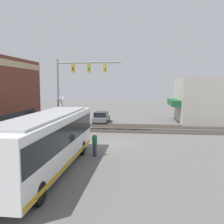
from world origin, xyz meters
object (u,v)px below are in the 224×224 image
(crossing_signal, at_px, (62,112))
(city_bus, at_px, (48,140))
(pedestrian_near_bus, at_px, (95,144))
(pedestrian_at_crossing, at_px, (68,125))
(parked_car_grey, at_px, (101,117))

(crossing_signal, bearing_deg, city_bus, -165.93)
(crossing_signal, height_order, pedestrian_near_bus, crossing_signal)
(pedestrian_near_bus, xyz_separation_m, pedestrian_at_crossing, (7.48, 4.18, 0.07))
(parked_car_grey, bearing_deg, pedestrian_at_crossing, 165.98)
(city_bus, bearing_deg, pedestrian_at_crossing, 10.86)
(crossing_signal, xyz_separation_m, pedestrian_near_bus, (-7.61, -4.85, -1.44))
(pedestrian_at_crossing, bearing_deg, pedestrian_near_bus, -150.78)
(crossing_signal, bearing_deg, pedestrian_at_crossing, -101.16)
(city_bus, relative_size, pedestrian_at_crossing, 6.42)
(parked_car_grey, distance_m, pedestrian_at_crossing, 8.57)
(city_bus, xyz_separation_m, crossing_signal, (10.95, 2.74, 0.46))
(pedestrian_near_bus, height_order, pedestrian_at_crossing, pedestrian_at_crossing)
(crossing_signal, distance_m, pedestrian_at_crossing, 1.53)
(city_bus, distance_m, pedestrian_at_crossing, 11.06)
(crossing_signal, xyz_separation_m, pedestrian_at_crossing, (-0.13, -0.67, -1.37))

